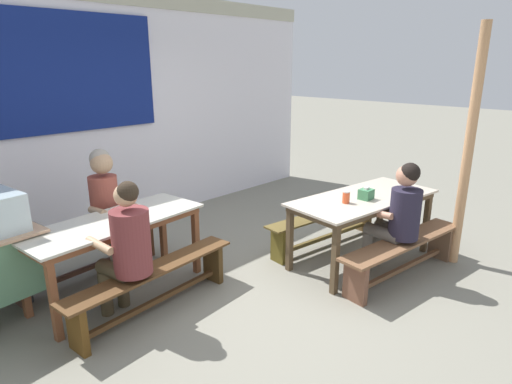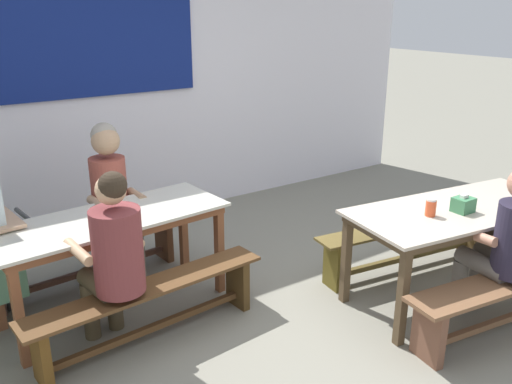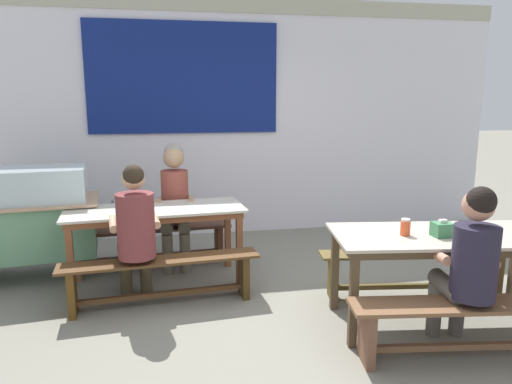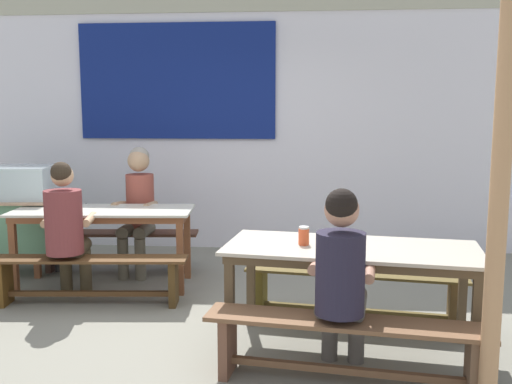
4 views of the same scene
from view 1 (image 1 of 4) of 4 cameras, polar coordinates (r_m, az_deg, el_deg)
name	(u,v)px [view 1 (image 1 of 4)]	position (r m, az deg, el deg)	size (l,w,h in m)	color
ground_plane	(263,289)	(4.43, 0.91, -12.63)	(40.00, 40.00, 0.00)	gray
backdrop_wall	(110,108)	(6.04, -18.56, 10.46)	(7.22, 0.23, 3.05)	white
dining_table_far	(115,227)	(4.30, -18.04, -4.45)	(1.75, 0.80, 0.76)	beige
dining_table_near	(363,203)	(4.91, 13.90, -1.40)	(1.83, 0.99, 0.76)	beige
bench_far_back	(88,250)	(4.88, -21.17, -7.14)	(1.70, 0.42, 0.42)	#543325
bench_far_front	(154,283)	(4.05, -13.22, -11.55)	(1.74, 0.41, 0.42)	#52351B
bench_near_back	(325,224)	(5.37, 9.06, -4.19)	(1.77, 0.48, 0.42)	brown
bench_near_front	(403,252)	(4.76, 18.71, -7.46)	(1.76, 0.53, 0.42)	brown
person_left_back_turned	(127,245)	(3.81, -16.55, -6.62)	(0.47, 0.53, 1.27)	#4B3E29
person_center_facing	(108,204)	(4.78, -18.91, -1.47)	(0.41, 0.53, 1.32)	#66604F
person_near_front	(398,214)	(4.63, 18.16, -2.72)	(0.45, 0.57, 1.24)	#645E57
tissue_box	(366,194)	(4.78, 14.25, -0.26)	(0.14, 0.12, 0.13)	#3C7C50
condiment_jar	(346,197)	(4.60, 11.74, -0.66)	(0.08, 0.08, 0.13)	#DA5029
wooden_support_post	(468,150)	(5.10, 26.11, 4.98)	(0.10, 0.10, 2.56)	tan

